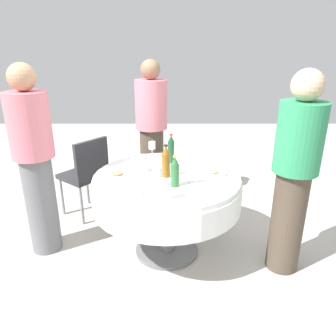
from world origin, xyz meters
TOP-DOWN VIEW (x-y plane):
  - ground_plane at (0.00, 0.00)m, footprint 10.00×10.00m
  - dining_table at (0.00, 0.00)m, footprint 1.25×1.25m
  - bottle_amber_inner at (-0.01, -0.02)m, footprint 0.07×0.07m
  - bottle_green_front at (0.06, -0.20)m, footprint 0.07×0.07m
  - bottle_dark_green_outer at (0.04, 0.32)m, footprint 0.06×0.06m
  - wine_glass_rear at (-0.14, 0.48)m, footprint 0.06×0.06m
  - wine_glass_left at (-0.07, -0.18)m, footprint 0.07×0.07m
  - wine_glass_mid at (-0.01, -0.44)m, footprint 0.07×0.07m
  - wine_glass_east at (0.20, -0.15)m, footprint 0.07×0.07m
  - wine_glass_far at (-0.20, 0.09)m, footprint 0.07×0.07m
  - plate_far at (-0.41, -0.01)m, footprint 0.22×0.22m
  - plate_right at (0.39, 0.04)m, footprint 0.23×0.23m
  - plate_west at (-0.28, -0.31)m, footprint 0.24×0.24m
  - plate_north at (0.23, 0.29)m, footprint 0.23×0.23m
  - spoon_front at (-0.12, 0.24)m, footprint 0.07×0.18m
  - spoon_outer at (0.21, -0.40)m, footprint 0.03×0.18m
  - person_inner at (-1.10, 0.06)m, footprint 0.34×0.34m
  - person_front at (0.97, -0.21)m, footprint 0.34×0.34m
  - person_outer at (-0.17, 0.97)m, footprint 0.34×0.34m
  - chair_mid at (-0.84, 0.67)m, footprint 0.56×0.56m

SIDE VIEW (x-z plane):
  - ground_plane at x=0.00m, z-range 0.00..0.00m
  - chair_mid at x=-0.84m, z-range 0.08..0.95m
  - dining_table at x=0.00m, z-range 0.22..0.96m
  - spoon_front at x=-0.12m, z-range 0.74..0.74m
  - spoon_outer at x=0.21m, z-range 0.74..0.74m
  - plate_west at x=-0.28m, z-range 0.74..0.76m
  - plate_north at x=0.23m, z-range 0.74..0.76m
  - plate_far at x=-0.41m, z-range 0.73..0.77m
  - plate_right at x=0.39m, z-range 0.73..0.77m
  - wine_glass_east at x=0.20m, z-range 0.77..0.90m
  - wine_glass_far at x=-0.20m, z-range 0.77..0.92m
  - wine_glass_left at x=-0.07m, z-range 0.77..0.92m
  - person_outer at x=-0.17m, z-range 0.04..1.66m
  - person_front at x=0.97m, z-range 0.04..1.65m
  - wine_glass_mid at x=-0.01m, z-range 0.77..0.92m
  - wine_glass_rear at x=-0.14m, z-range 0.77..0.93m
  - bottle_green_front at x=0.06m, z-range 0.73..0.98m
  - person_inner at x=-1.10m, z-range 0.04..1.68m
  - bottle_dark_green_outer at x=0.04m, z-range 0.73..1.00m
  - bottle_amber_inner at x=-0.01m, z-range 0.73..1.00m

